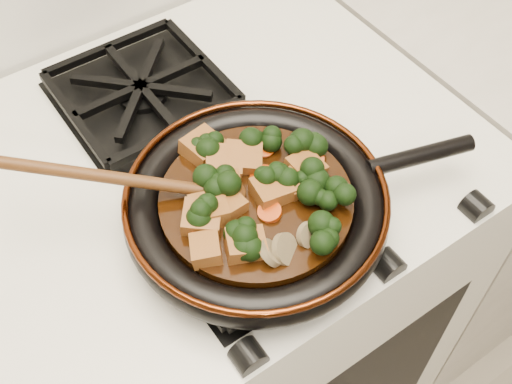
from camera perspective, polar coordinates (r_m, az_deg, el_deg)
stove at (r=1.25m, az=-4.00°, el=-10.51°), size 0.76×0.60×0.90m
burner_grate_front at (r=0.79m, az=-0.43°, el=-2.63°), size 0.23×0.23×0.03m
burner_grate_back at (r=0.95m, az=-10.12°, el=8.80°), size 0.23×0.23×0.03m
skillet at (r=0.77m, az=0.17°, el=-1.14°), size 0.44×0.32×0.05m
braising_sauce at (r=0.76m, az=0.00°, el=-0.96°), size 0.23×0.23×0.02m
tofu_cube_0 at (r=0.78m, az=-1.14°, el=2.95°), size 0.06×0.06×0.03m
tofu_cube_1 at (r=0.76m, az=3.72°, el=0.91°), size 0.04×0.04×0.02m
tofu_cube_2 at (r=0.71m, az=-0.96°, el=-4.74°), size 0.06×0.05×0.03m
tofu_cube_3 at (r=0.74m, az=-2.59°, el=-1.20°), size 0.04×0.04×0.02m
tofu_cube_4 at (r=0.78m, az=-2.86°, el=2.55°), size 0.06×0.06×0.03m
tofu_cube_5 at (r=0.77m, az=4.43°, el=2.17°), size 0.04×0.04×0.03m
tofu_cube_6 at (r=0.76m, az=-2.83°, el=1.06°), size 0.05×0.05×0.03m
tofu_cube_7 at (r=0.73m, az=-4.15°, el=-1.63°), size 0.05×0.06×0.03m
tofu_cube_8 at (r=0.79m, az=-4.70°, el=3.96°), size 0.06×0.05×0.03m
tofu_cube_9 at (r=0.75m, az=1.43°, el=0.11°), size 0.05×0.05×0.03m
tofu_cube_10 at (r=0.71m, az=-4.48°, el=-5.10°), size 0.05×0.05×0.03m
tofu_cube_11 at (r=0.73m, az=-4.83°, el=-2.38°), size 0.06×0.06×0.03m
broccoli_floret_0 at (r=0.72m, az=5.99°, el=-3.71°), size 0.08×0.08×0.07m
broccoli_floret_1 at (r=0.75m, az=-3.48°, el=0.61°), size 0.09×0.09×0.06m
broccoli_floret_2 at (r=0.79m, az=-4.09°, el=3.81°), size 0.09×0.08×0.06m
broccoli_floret_3 at (r=0.75m, az=1.52°, el=1.13°), size 0.09×0.08×0.06m
broccoli_floret_4 at (r=0.80m, az=0.39°, el=4.66°), size 0.07×0.07×0.07m
broccoli_floret_5 at (r=0.76m, az=4.87°, el=0.65°), size 0.07×0.07×0.06m
broccoli_floret_6 at (r=0.73m, az=-4.36°, el=-2.02°), size 0.08×0.09×0.08m
broccoli_floret_7 at (r=0.74m, az=6.72°, el=-0.59°), size 0.08×0.09×0.07m
broccoli_floret_8 at (r=0.71m, az=-1.18°, el=-4.51°), size 0.07×0.07×0.07m
broccoli_floret_9 at (r=0.79m, az=4.18°, el=4.07°), size 0.08×0.09×0.07m
carrot_coin_0 at (r=0.77m, az=0.55°, el=1.46°), size 0.03×0.03×0.02m
carrot_coin_1 at (r=0.72m, az=-4.79°, el=-4.06°), size 0.03×0.03×0.02m
carrot_coin_2 at (r=0.79m, az=4.94°, el=2.91°), size 0.03×0.03×0.02m
carrot_coin_3 at (r=0.80m, az=0.70°, el=3.96°), size 0.03×0.03×0.02m
carrot_coin_4 at (r=0.74m, az=1.23°, el=-1.77°), size 0.03×0.03×0.01m
mushroom_slice_0 at (r=0.80m, az=0.19°, el=4.50°), size 0.04×0.04×0.03m
mushroom_slice_1 at (r=0.72m, az=4.75°, el=-3.82°), size 0.03×0.03×0.03m
mushroom_slice_2 at (r=0.70m, az=1.33°, el=-5.43°), size 0.04×0.04×0.03m
mushroom_slice_3 at (r=0.71m, az=2.60°, el=-5.10°), size 0.05×0.04×0.03m
wooden_spoon at (r=0.74m, az=-8.95°, el=0.75°), size 0.15×0.11×0.26m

